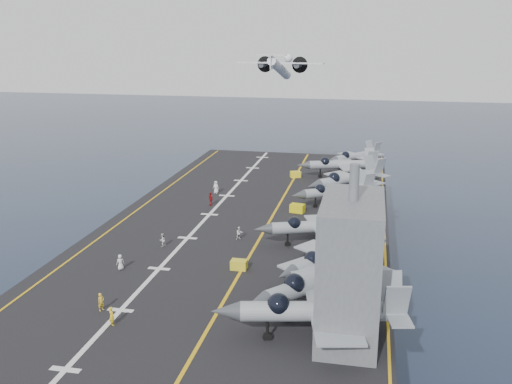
% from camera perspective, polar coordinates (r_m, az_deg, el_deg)
% --- Properties ---
extents(ground, '(500.00, 500.00, 0.00)m').
position_cam_1_polar(ground, '(84.37, -0.55, -9.26)').
color(ground, '#142135').
rests_on(ground, ground).
extents(hull, '(36.00, 90.00, 10.00)m').
position_cam_1_polar(hull, '(82.40, -0.56, -6.10)').
color(hull, '#56595E').
rests_on(hull, ground).
extents(flight_deck, '(38.00, 92.00, 0.40)m').
position_cam_1_polar(flight_deck, '(80.63, -0.57, -2.66)').
color(flight_deck, black).
rests_on(flight_deck, hull).
extents(foul_line, '(0.35, 90.00, 0.02)m').
position_cam_1_polar(foul_line, '(80.01, 1.53, -2.65)').
color(foul_line, gold).
rests_on(foul_line, flight_deck).
extents(landing_centerline, '(0.50, 90.00, 0.02)m').
position_cam_1_polar(landing_centerline, '(81.97, -4.68, -2.25)').
color(landing_centerline, silver).
rests_on(landing_centerline, flight_deck).
extents(deck_edge_port, '(0.25, 90.00, 0.02)m').
position_cam_1_polar(deck_edge_port, '(85.60, -11.77, -1.76)').
color(deck_edge_port, gold).
rests_on(deck_edge_port, flight_deck).
extents(deck_edge_stbd, '(0.25, 90.00, 0.02)m').
position_cam_1_polar(deck_edge_stbd, '(78.96, 12.69, -3.29)').
color(deck_edge_stbd, gold).
rests_on(deck_edge_stbd, flight_deck).
extents(island_superstructure, '(5.00, 10.00, 15.00)m').
position_cam_1_polar(island_superstructure, '(48.17, 9.46, -5.95)').
color(island_superstructure, '#56595E').
rests_on(island_superstructure, flight_deck).
extents(fighter_jet_0, '(18.17, 13.96, 5.66)m').
position_cam_1_polar(fighter_jet_0, '(48.77, 6.59, -11.58)').
color(fighter_jet_0, gray).
rests_on(fighter_jet_0, flight_deck).
extents(fighter_jet_1, '(18.82, 19.51, 5.67)m').
position_cam_1_polar(fighter_jet_1, '(54.48, 6.68, -8.55)').
color(fighter_jet_1, gray).
rests_on(fighter_jet_1, flight_deck).
extents(fighter_jet_2, '(15.84, 17.00, 4.91)m').
position_cam_1_polar(fighter_jet_2, '(61.11, 7.58, -6.23)').
color(fighter_jet_2, '#97A0A6').
rests_on(fighter_jet_2, flight_deck).
extents(fighter_jet_3, '(16.55, 13.68, 4.93)m').
position_cam_1_polar(fighter_jet_3, '(69.99, 6.37, -3.33)').
color(fighter_jet_3, gray).
rests_on(fighter_jet_3, flight_deck).
extents(fighter_jet_5, '(16.22, 15.01, 4.69)m').
position_cam_1_polar(fighter_jet_5, '(86.64, 8.17, 0.23)').
color(fighter_jet_5, gray).
rests_on(fighter_jet_5, flight_deck).
extents(fighter_jet_6, '(18.25, 18.53, 5.42)m').
position_cam_1_polar(fighter_jet_6, '(92.75, 9.36, 1.43)').
color(fighter_jet_6, '#A2A9B2').
rests_on(fighter_jet_6, flight_deck).
extents(fighter_jet_7, '(16.52, 13.26, 5.00)m').
position_cam_1_polar(fighter_jet_7, '(103.60, 8.64, 2.82)').
color(fighter_jet_7, '#98A3AA').
rests_on(fighter_jet_7, flight_deck).
extents(fighter_jet_8, '(15.32, 15.67, 4.57)m').
position_cam_1_polar(fighter_jet_8, '(112.17, 9.99, 3.62)').
color(fighter_jet_8, '#8F999F').
rests_on(fighter_jet_8, flight_deck).
extents(tow_cart_a, '(1.78, 1.17, 1.06)m').
position_cam_1_polar(tow_cart_a, '(63.06, -1.72, -7.28)').
color(tow_cart_a, gold).
rests_on(tow_cart_a, flight_deck).
extents(tow_cart_b, '(2.26, 1.72, 1.21)m').
position_cam_1_polar(tow_cart_b, '(82.79, 4.16, -1.63)').
color(tow_cart_b, '#D4C60D').
rests_on(tow_cart_b, flight_deck).
extents(tow_cart_c, '(2.11, 1.75, 1.09)m').
position_cam_1_polar(tow_cart_c, '(103.04, 3.97, 1.77)').
color(tow_cart_c, yellow).
rests_on(tow_cart_c, flight_deck).
extents(crew_0, '(1.24, 1.21, 1.74)m').
position_cam_1_polar(crew_0, '(64.57, -13.41, -6.83)').
color(crew_0, silver).
rests_on(crew_0, flight_deck).
extents(crew_1, '(1.11, 1.25, 1.74)m').
position_cam_1_polar(crew_1, '(55.99, -15.24, -10.55)').
color(crew_1, gold).
rests_on(crew_1, flight_deck).
extents(crew_2, '(1.05, 1.18, 1.64)m').
position_cam_1_polar(crew_2, '(70.38, -9.35, -4.75)').
color(crew_2, silver).
rests_on(crew_2, flight_deck).
extents(crew_4, '(1.38, 1.41, 1.98)m').
position_cam_1_polar(crew_4, '(86.15, -4.55, -0.69)').
color(crew_4, '#A31313').
rests_on(crew_4, flight_deck).
extents(crew_5, '(1.40, 1.11, 2.04)m').
position_cam_1_polar(crew_5, '(92.57, -4.03, 0.49)').
color(crew_5, white).
rests_on(crew_5, flight_deck).
extents(crew_6, '(1.28, 1.17, 1.77)m').
position_cam_1_polar(crew_6, '(53.15, -14.25, -11.93)').
color(crew_6, yellow).
rests_on(crew_6, flight_deck).
extents(crew_7, '(1.22, 1.13, 1.69)m').
position_cam_1_polar(crew_7, '(71.74, -1.68, -4.13)').
color(crew_7, silver).
rests_on(crew_7, flight_deck).
extents(transport_plane, '(21.93, 16.31, 4.81)m').
position_cam_1_polar(transport_plane, '(132.38, 2.36, 12.26)').
color(transport_plane, silver).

